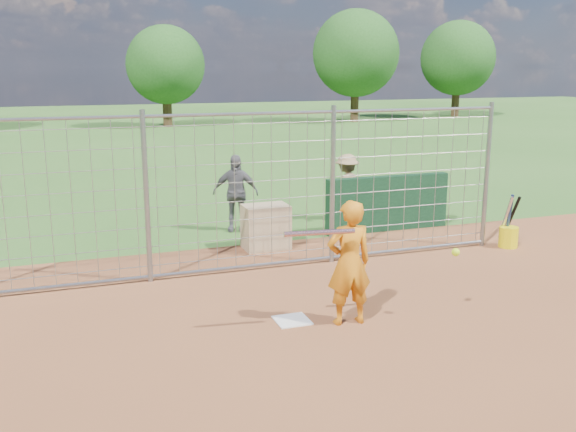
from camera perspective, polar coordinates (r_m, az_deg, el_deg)
name	(u,v)px	position (r m, az deg, el deg)	size (l,w,h in m)	color
ground	(287,316)	(8.54, -0.10, -8.85)	(100.00, 100.00, 0.00)	#2D591E
home_plate	(292,320)	(8.36, 0.37, -9.27)	(0.43, 0.43, 0.02)	silver
dugout_wall	(388,203)	(12.88, 8.85, 1.12)	(2.60, 0.20, 1.10)	#11381E
batter	(349,263)	(8.07, 5.45, -4.18)	(0.59, 0.38, 1.61)	orange
bystander_b	(235,193)	(12.71, -4.70, 2.06)	(0.90, 0.37, 1.53)	#555459
bystander_c	(347,187)	(13.67, 5.23, 2.57)	(0.91, 0.52, 1.41)	#92744F
equipment_bin	(266,227)	(11.48, -1.99, -0.98)	(0.80, 0.55, 0.80)	tan
equipment_in_play	(354,238)	(7.75, 5.92, -1.92)	(2.30, 0.28, 0.47)	silver
bucket_with_bats	(508,234)	(12.26, 19.00, -1.53)	(0.34, 0.40, 0.98)	yellow
backstop_fence	(244,194)	(10.02, -3.92, 1.95)	(9.08, 0.08, 2.60)	gray
tree_line	(167,57)	(36.06, -10.70, 13.73)	(44.66, 6.72, 6.48)	#3F2B19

